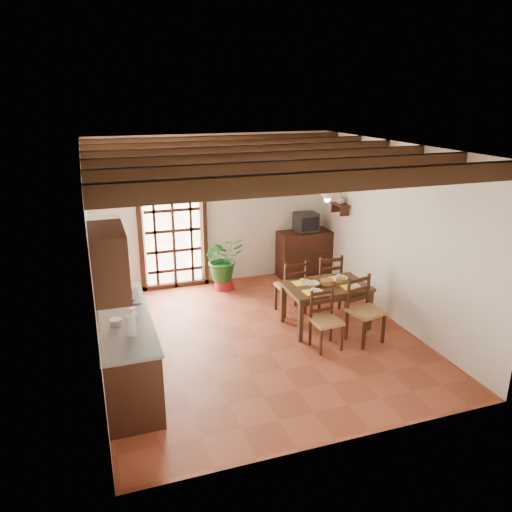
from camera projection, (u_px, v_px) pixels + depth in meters
name	position (u px, v px, depth m)	size (l,w,h in m)	color
ground_plane	(258.00, 337.00, 7.48)	(5.00, 5.00, 0.00)	brown
room_shell	(259.00, 220.00, 6.91)	(4.52, 5.02, 2.81)	silver
ceiling_beams	(259.00, 156.00, 6.63)	(4.50, 4.34, 0.20)	black
french_door	(173.00, 226.00, 9.06)	(1.26, 0.11, 2.32)	white
kitchen_counter	(126.00, 348.00, 6.19)	(0.64, 2.25, 1.38)	black
upper_cabinet	(109.00, 262.00, 5.09)	(0.35, 0.80, 0.70)	black
range_hood	(106.00, 240.00, 6.26)	(0.38, 0.60, 0.54)	white
counter_items	(122.00, 310.00, 6.11)	(0.50, 1.43, 0.25)	black
dining_table	(326.00, 290.00, 7.67)	(1.26, 0.81, 0.68)	#3B2413
chair_near_left	(326.00, 331.00, 7.10)	(0.41, 0.39, 0.84)	#9F7343
chair_near_right	(364.00, 322.00, 7.28)	(0.53, 0.52, 0.97)	#9F7343
chair_far_left	(291.00, 296.00, 8.25)	(0.46, 0.44, 0.93)	#9F7343
chair_far_right	(325.00, 291.00, 8.44)	(0.45, 0.43, 0.96)	#9F7343
table_setting	(326.00, 287.00, 7.66)	(0.92, 0.61, 0.09)	#FDFF28
table_bowl	(312.00, 284.00, 7.61)	(0.22, 0.22, 0.05)	white
sideboard	(305.00, 254.00, 9.87)	(1.07, 0.48, 0.91)	black
crt_tv	(306.00, 222.00, 9.67)	(0.42, 0.39, 0.36)	black
fuse_box	(290.00, 187.00, 9.62)	(0.25, 0.03, 0.32)	white
plant_pot	(224.00, 283.00, 9.30)	(0.39, 0.39, 0.24)	maroon
potted_plant	(223.00, 260.00, 9.16)	(1.91, 1.64, 2.13)	#144C19
wall_shelf	(340.00, 206.00, 9.10)	(0.20, 0.42, 0.20)	black
shelf_vase	(341.00, 199.00, 9.06)	(0.15, 0.15, 0.15)	#B2BFB2
shelf_flowers	(341.00, 188.00, 8.99)	(0.14, 0.14, 0.36)	#FDFF28
framed_picture	(346.00, 177.00, 8.96)	(0.03, 0.32, 0.32)	brown
pendant_lamp	(328.00, 194.00, 7.30)	(0.36, 0.36, 0.84)	black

